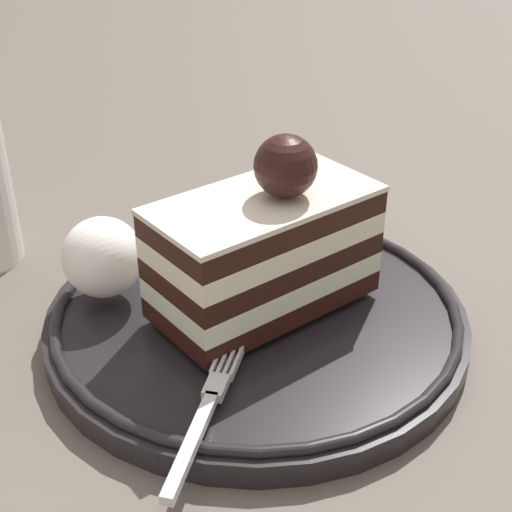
{
  "coord_description": "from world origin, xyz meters",
  "views": [
    {
      "loc": [
        0.06,
        0.34,
        0.25
      ],
      "look_at": [
        -0.01,
        -0.0,
        0.05
      ],
      "focal_mm": 51.63,
      "sensor_mm": 36.0,
      "label": 1
    }
  ],
  "objects_px": {
    "dessert_plate": "(256,315)",
    "whipped_cream_dollop": "(103,257)",
    "fork": "(208,405)",
    "cake_slice": "(266,248)"
  },
  "relations": [
    {
      "from": "whipped_cream_dollop",
      "to": "fork",
      "type": "relative_size",
      "value": 0.45
    },
    {
      "from": "fork",
      "to": "cake_slice",
      "type": "bearing_deg",
      "value": -119.36
    },
    {
      "from": "cake_slice",
      "to": "whipped_cream_dollop",
      "type": "height_order",
      "value": "cake_slice"
    },
    {
      "from": "fork",
      "to": "dessert_plate",
      "type": "bearing_deg",
      "value": -115.51
    },
    {
      "from": "fork",
      "to": "whipped_cream_dollop",
      "type": "bearing_deg",
      "value": -68.69
    },
    {
      "from": "dessert_plate",
      "to": "fork",
      "type": "bearing_deg",
      "value": 64.49
    },
    {
      "from": "cake_slice",
      "to": "fork",
      "type": "relative_size",
      "value": 1.34
    },
    {
      "from": "cake_slice",
      "to": "fork",
      "type": "height_order",
      "value": "cake_slice"
    },
    {
      "from": "whipped_cream_dollop",
      "to": "fork",
      "type": "bearing_deg",
      "value": 111.31
    },
    {
      "from": "dessert_plate",
      "to": "whipped_cream_dollop",
      "type": "height_order",
      "value": "whipped_cream_dollop"
    }
  ]
}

